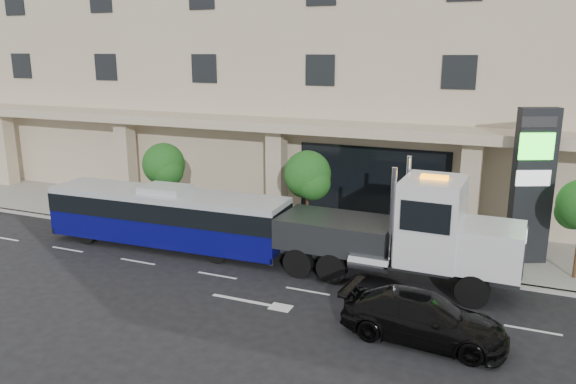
# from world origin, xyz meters

# --- Properties ---
(ground) EXTENTS (120.00, 120.00, 0.00)m
(ground) POSITION_xyz_m (0.00, 0.00, 0.00)
(ground) COLOR black
(ground) RESTS_ON ground
(sidewalk) EXTENTS (120.00, 6.00, 0.15)m
(sidewalk) POSITION_xyz_m (0.00, 5.00, 0.07)
(sidewalk) COLOR gray
(sidewalk) RESTS_ON ground
(curb) EXTENTS (120.00, 0.30, 0.15)m
(curb) POSITION_xyz_m (0.00, 2.00, 0.07)
(curb) COLOR gray
(curb) RESTS_ON ground
(convention_center) EXTENTS (60.00, 17.60, 20.00)m
(convention_center) POSITION_xyz_m (-0.00, 15.42, 9.97)
(convention_center) COLOR tan
(convention_center) RESTS_ON ground
(tree_left) EXTENTS (2.27, 2.20, 4.22)m
(tree_left) POSITION_xyz_m (-9.97, 3.59, 3.11)
(tree_left) COLOR #422B19
(tree_left) RESTS_ON sidewalk
(tree_mid) EXTENTS (2.28, 2.20, 4.38)m
(tree_mid) POSITION_xyz_m (-1.97, 3.59, 3.26)
(tree_mid) COLOR #422B19
(tree_mid) RESTS_ON sidewalk
(city_bus) EXTENTS (11.74, 2.86, 2.95)m
(city_bus) POSITION_xyz_m (-7.89, 0.67, 1.50)
(city_bus) COLOR black
(city_bus) RESTS_ON ground
(tow_truck) EXTENTS (10.77, 2.90, 4.91)m
(tow_truck) POSITION_xyz_m (3.22, 0.75, 2.02)
(tow_truck) COLOR #2D3033
(tow_truck) RESTS_ON ground
(black_sedan) EXTENTS (5.37, 2.47, 1.52)m
(black_sedan) POSITION_xyz_m (4.71, -3.54, 0.76)
(black_sedan) COLOR black
(black_sedan) RESTS_ON ground
(signage_pylon) EXTENTS (1.74, 1.23, 6.62)m
(signage_pylon) POSITION_xyz_m (7.64, 4.76, 3.51)
(signage_pylon) COLOR black
(signage_pylon) RESTS_ON sidewalk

